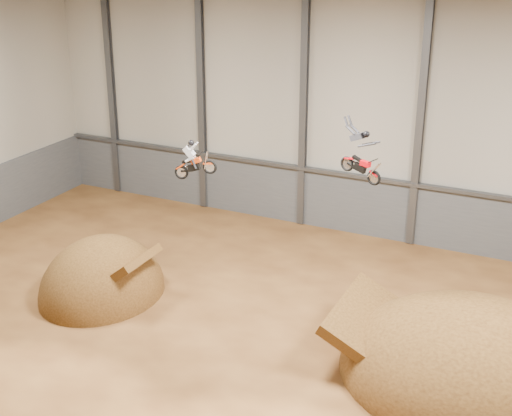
{
  "coord_description": "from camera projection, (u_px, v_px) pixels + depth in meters",
  "views": [
    {
      "loc": [
        11.38,
        -22.16,
        16.65
      ],
      "look_at": [
        -1.16,
        4.0,
        5.22
      ],
      "focal_mm": 50.0,
      "sensor_mm": 36.0,
      "label": 1
    }
  ],
  "objects": [
    {
      "name": "ceiling",
      "position": [
        236.0,
        12.0,
        24.14
      ],
      "size": [
        40.0,
        40.0,
        0.0
      ],
      "primitive_type": "plane",
      "color": "black",
      "rests_on": "back_wall"
    },
    {
      "name": "steel_rail",
      "position": [
        356.0,
        176.0,
        40.35
      ],
      "size": [
        39.8,
        0.35,
        0.2
      ],
      "primitive_type": "cube",
      "color": "#47494F",
      "rests_on": "lower_band_back"
    },
    {
      "name": "fmx_rider_a",
      "position": [
        197.0,
        157.0,
        31.63
      ],
      "size": [
        2.54,
        1.23,
        2.3
      ],
      "primitive_type": null,
      "rotation": [
        0.0,
        -0.27,
        0.2
      ],
      "color": "#DC410E"
    },
    {
      "name": "takeoff_ramp",
      "position": [
        103.0,
        294.0,
        34.79
      ],
      "size": [
        5.74,
        6.62,
        5.74
      ],
      "primitive_type": "ellipsoid",
      "color": "#402710",
      "rests_on": "ground"
    },
    {
      "name": "landing_ramp",
      "position": [
        471.0,
        379.0,
        28.22
      ],
      "size": [
        10.6,
        9.37,
        6.11
      ],
      "primitive_type": "ellipsoid",
      "color": "#402710",
      "rests_on": "ground"
    },
    {
      "name": "steel_column_0",
      "position": [
        111.0,
        89.0,
        45.83
      ],
      "size": [
        0.4,
        0.36,
        13.9
      ],
      "primitive_type": "cube",
      "color": "#47494F",
      "rests_on": "ground"
    },
    {
      "name": "lower_band_back",
      "position": [
        356.0,
        205.0,
        41.13
      ],
      "size": [
        39.8,
        0.18,
        3.5
      ],
      "primitive_type": "cube",
      "color": "#53565B",
      "rests_on": "ground"
    },
    {
      "name": "back_wall",
      "position": [
        361.0,
        116.0,
        39.29
      ],
      "size": [
        40.0,
        0.1,
        14.0
      ],
      "primitive_type": "cube",
      "color": "#ADA899",
      "rests_on": "ground"
    },
    {
      "name": "steel_column_2",
      "position": [
        304.0,
        110.0,
        40.47
      ],
      "size": [
        0.4,
        0.36,
        13.9
      ],
      "primitive_type": "cube",
      "color": "#47494F",
      "rests_on": "ground"
    },
    {
      "name": "steel_column_1",
      "position": [
        202.0,
        99.0,
        43.15
      ],
      "size": [
        0.4,
        0.36,
        13.9
      ],
      "primitive_type": "cube",
      "color": "#47494F",
      "rests_on": "ground"
    },
    {
      "name": "steel_column_3",
      "position": [
        420.0,
        123.0,
        37.78
      ],
      "size": [
        0.4,
        0.36,
        13.9
      ],
      "primitive_type": "cube",
      "color": "#47494F",
      "rests_on": "ground"
    },
    {
      "name": "floor",
      "position": [
        239.0,
        363.0,
        29.27
      ],
      "size": [
        40.0,
        40.0,
        0.0
      ],
      "primitive_type": "plane",
      "color": "#543116",
      "rests_on": "ground"
    },
    {
      "name": "fmx_rider_b",
      "position": [
        360.0,
        151.0,
        27.81
      ],
      "size": [
        3.05,
        1.54,
        2.69
      ],
      "primitive_type": null,
      "rotation": [
        0.0,
        0.22,
        -0.29
      ],
      "color": "#BC080F"
    }
  ]
}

